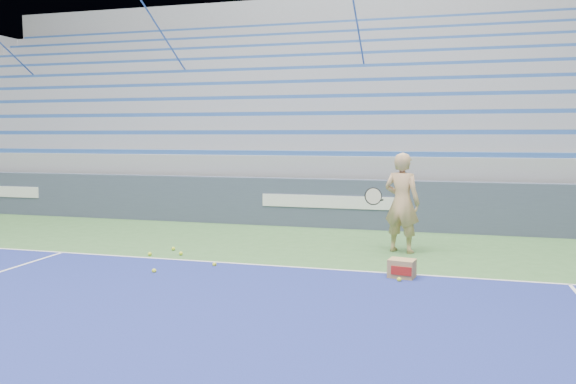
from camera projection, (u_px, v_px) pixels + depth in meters
The scene contains 10 objects.
sponsor_barrier at pixel (332, 203), 12.68m from camera, with size 30.00×0.32×1.10m.
bleachers at pixel (365, 126), 17.99m from camera, with size 31.00×9.15×7.30m.
tennis_player at pixel (402, 203), 9.96m from camera, with size 0.98×0.93×1.78m.
ball_box at pixel (402, 269), 8.22m from camera, with size 0.42×0.35×0.28m.
tennis_ball_0 at pixel (399, 280), 8.01m from camera, with size 0.07×0.07×0.07m, color yellow.
tennis_ball_1 at pixel (173, 249), 10.18m from camera, with size 0.07×0.07×0.07m, color yellow.
tennis_ball_2 at pixel (181, 253), 9.77m from camera, with size 0.07×0.07×0.07m, color yellow.
tennis_ball_3 at pixel (150, 254), 9.73m from camera, with size 0.07×0.07×0.07m, color yellow.
tennis_ball_4 at pixel (214, 264), 8.95m from camera, with size 0.07×0.07×0.07m, color yellow.
tennis_ball_5 at pixel (154, 271), 8.52m from camera, with size 0.07×0.07×0.07m, color yellow.
Camera 1 is at (2.30, 3.47, 2.10)m, focal length 35.00 mm.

